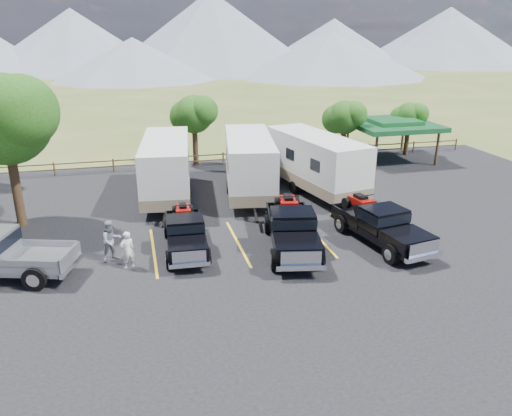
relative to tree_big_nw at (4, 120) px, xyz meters
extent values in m
plane|color=#475825|center=(12.55, -9.03, -5.60)|extent=(320.00, 320.00, 0.00)
cube|color=black|center=(12.55, -6.03, -5.58)|extent=(44.00, 34.00, 0.04)
cube|color=yellow|center=(6.55, -5.03, -5.55)|extent=(0.12, 5.50, 0.01)
cube|color=yellow|center=(10.55, -5.03, -5.55)|extent=(0.12, 5.50, 0.01)
cube|color=yellow|center=(14.55, -5.03, -5.55)|extent=(0.12, 5.50, 0.01)
cube|color=yellow|center=(18.55, -5.03, -5.55)|extent=(0.12, 5.50, 0.01)
cylinder|color=#322013|center=(0.05, -0.03, -3.36)|extent=(0.48, 0.48, 4.48)
sphere|color=#214C13|center=(0.05, -0.03, 0.00)|extent=(4.48, 4.48, 4.48)
sphere|color=#214C13|center=(1.01, -0.83, 0.48)|extent=(3.52, 3.52, 3.52)
cylinder|color=#322013|center=(21.55, 7.97, -4.20)|extent=(0.39, 0.39, 2.80)
sphere|color=#214C13|center=(21.55, 7.97, -2.10)|extent=(2.52, 2.52, 2.52)
sphere|color=#214C13|center=(22.09, 7.52, -1.83)|extent=(1.98, 1.98, 1.98)
sphere|color=#214C13|center=(21.04, 8.37, -2.28)|extent=(2.16, 2.16, 2.16)
cylinder|color=#322013|center=(27.55, 8.97, -4.34)|extent=(0.38, 0.38, 2.52)
sphere|color=#214C13|center=(27.55, 8.97, -2.45)|extent=(2.24, 2.24, 2.24)
sphere|color=#214C13|center=(28.03, 8.57, -2.21)|extent=(1.76, 1.76, 1.76)
sphere|color=#214C13|center=(27.10, 9.33, -2.61)|extent=(1.92, 1.92, 1.92)
cylinder|color=#322013|center=(10.55, 9.97, -4.06)|extent=(0.41, 0.41, 3.08)
sphere|color=#214C13|center=(10.55, 9.97, -1.75)|extent=(2.80, 2.80, 2.80)
sphere|color=#214C13|center=(11.15, 9.47, -1.45)|extent=(2.20, 2.20, 2.20)
sphere|color=#214C13|center=(9.99, 10.41, -1.95)|extent=(2.40, 2.40, 2.40)
cylinder|color=brown|center=(0.55, 9.47, -5.10)|extent=(0.12, 0.12, 1.00)
cylinder|color=brown|center=(4.55, 9.47, -5.10)|extent=(0.12, 0.12, 1.00)
cylinder|color=brown|center=(8.55, 9.47, -5.10)|extent=(0.12, 0.12, 1.00)
cylinder|color=brown|center=(12.55, 9.47, -5.10)|extent=(0.12, 0.12, 1.00)
cylinder|color=brown|center=(16.55, 9.47, -5.10)|extent=(0.12, 0.12, 1.00)
cylinder|color=brown|center=(20.55, 9.47, -5.10)|extent=(0.12, 0.12, 1.00)
cylinder|color=brown|center=(24.55, 9.47, -5.10)|extent=(0.12, 0.12, 1.00)
cylinder|color=brown|center=(28.55, 9.47, -5.10)|extent=(0.12, 0.12, 1.00)
cylinder|color=brown|center=(32.55, 9.47, -5.10)|extent=(0.12, 0.12, 1.00)
cube|color=brown|center=(14.55, 9.47, -5.15)|extent=(36.00, 0.06, 0.08)
cube|color=brown|center=(14.55, 9.47, -4.75)|extent=(36.00, 0.06, 0.08)
cylinder|color=brown|center=(23.05, 5.47, -4.30)|extent=(0.20, 0.20, 2.60)
cylinder|color=brown|center=(23.05, 10.47, -4.30)|extent=(0.20, 0.20, 2.60)
cylinder|color=brown|center=(28.05, 5.47, -4.30)|extent=(0.20, 0.20, 2.60)
cylinder|color=brown|center=(28.05, 10.47, -4.30)|extent=(0.20, 0.20, 2.60)
cube|color=#18572B|center=(25.55, 7.97, -2.85)|extent=(6.20, 6.20, 0.35)
cube|color=#18572B|center=(25.55, 7.97, -2.55)|extent=(3.50, 3.50, 0.35)
cone|color=slate|center=(-5.45, 102.97, 1.40)|extent=(44.00, 44.00, 14.00)
cone|color=slate|center=(26.55, 98.97, 3.40)|extent=(52.00, 52.00, 18.00)
cone|color=slate|center=(60.55, 104.97, 0.40)|extent=(40.00, 40.00, 12.00)
cone|color=slate|center=(92.55, 100.97, 1.90)|extent=(50.00, 50.00, 15.00)
cone|color=slate|center=(7.55, 77.97, -1.60)|extent=(32.00, 32.00, 8.00)
cone|color=slate|center=(47.55, 74.97, -1.10)|extent=(40.00, 40.00, 9.00)
cube|color=black|center=(8.04, -5.18, -5.00)|extent=(1.90, 5.11, 0.32)
cube|color=black|center=(7.95, -6.87, -4.67)|extent=(1.78, 1.68, 0.44)
cube|color=black|center=(8.03, -5.28, -4.37)|extent=(1.73, 1.46, 0.88)
cube|color=black|center=(8.03, -5.28, -4.23)|extent=(1.77, 1.52, 0.40)
cube|color=black|center=(8.13, -3.59, -4.76)|extent=(1.81, 2.21, 0.49)
cube|color=silver|center=(7.90, -7.77, -4.72)|extent=(1.41, 0.15, 0.49)
cube|color=silver|center=(7.89, -7.82, -5.05)|extent=(1.73, 0.25, 0.19)
cube|color=silver|center=(8.18, -2.54, -5.05)|extent=(1.73, 0.24, 0.19)
cylinder|color=black|center=(7.11, -6.88, -5.16)|extent=(0.31, 0.81, 0.79)
cylinder|color=black|center=(8.77, -6.97, -5.16)|extent=(0.31, 0.81, 0.79)
cylinder|color=black|center=(7.31, -3.39, -5.16)|extent=(0.31, 0.81, 0.79)
cylinder|color=black|center=(8.96, -3.48, -5.16)|extent=(0.31, 0.81, 0.79)
cube|color=maroon|center=(8.13, -3.59, -4.16)|extent=(0.68, 1.18, 0.31)
cube|color=black|center=(8.13, -3.59, -3.94)|extent=(0.39, 0.68, 0.16)
cube|color=maroon|center=(8.10, -4.08, -4.07)|extent=(0.72, 0.35, 0.19)
cylinder|color=black|center=(8.10, -3.99, -3.77)|extent=(0.80, 0.10, 0.05)
cylinder|color=black|center=(7.70, -4.06, -4.34)|extent=(0.26, 0.51, 0.49)
cylinder|color=black|center=(8.49, -4.10, -4.34)|extent=(0.26, 0.51, 0.49)
cylinder|color=black|center=(7.76, -3.09, -4.34)|extent=(0.26, 0.51, 0.49)
cylinder|color=black|center=(8.55, -3.13, -4.34)|extent=(0.26, 0.51, 0.49)
cube|color=black|center=(12.86, -6.29, -4.90)|extent=(3.05, 6.20, 0.38)
cube|color=black|center=(12.46, -8.25, -4.51)|extent=(2.33, 2.23, 0.52)
cube|color=black|center=(12.83, -6.42, -4.15)|extent=(2.24, 1.98, 1.04)
cube|color=black|center=(12.83, -6.42, -3.99)|extent=(2.29, 2.05, 0.47)
cube|color=black|center=(13.23, -4.45, -4.61)|extent=(2.45, 2.84, 0.57)
cube|color=silver|center=(12.26, -9.30, -4.57)|extent=(1.65, 0.41, 0.57)
cube|color=silver|center=(12.24, -9.36, -4.96)|extent=(2.04, 0.58, 0.23)
cube|color=silver|center=(13.47, -3.23, -4.96)|extent=(2.04, 0.56, 0.23)
cylinder|color=black|center=(11.49, -8.12, -5.09)|extent=(0.49, 0.98, 0.94)
cylinder|color=black|center=(13.41, -8.51, -5.09)|extent=(0.49, 0.98, 0.94)
cylinder|color=black|center=(12.30, -4.08, -5.09)|extent=(0.49, 0.98, 0.94)
cylinder|color=black|center=(14.22, -4.46, -5.09)|extent=(0.49, 0.98, 0.94)
cube|color=maroon|center=(13.23, -4.45, -3.91)|extent=(0.98, 1.47, 0.36)
cube|color=black|center=(13.23, -4.45, -3.65)|extent=(0.56, 0.85, 0.19)
cube|color=maroon|center=(13.11, -5.02, -3.81)|extent=(0.89, 0.52, 0.23)
cylinder|color=black|center=(13.13, -4.91, -3.44)|extent=(0.93, 0.25, 0.06)
cylinder|color=black|center=(12.65, -4.92, -4.12)|extent=(0.38, 0.63, 0.58)
cylinder|color=black|center=(13.57, -5.11, -4.12)|extent=(0.38, 0.63, 0.58)
cylinder|color=black|center=(12.88, -3.80, -4.12)|extent=(0.38, 0.63, 0.58)
cylinder|color=black|center=(13.80, -3.98, -4.12)|extent=(0.38, 0.63, 0.58)
cube|color=black|center=(17.17, -6.73, -4.93)|extent=(2.76, 5.89, 0.36)
cube|color=black|center=(17.49, -8.61, -4.56)|extent=(2.18, 2.09, 0.50)
cube|color=black|center=(17.19, -6.85, -4.22)|extent=(2.10, 1.84, 0.99)
cube|color=black|center=(17.19, -6.85, -4.07)|extent=(2.15, 1.91, 0.45)
cube|color=black|center=(16.87, -4.97, -4.66)|extent=(2.28, 2.67, 0.55)
cube|color=silver|center=(17.66, -9.61, -4.61)|extent=(1.58, 0.35, 0.55)
cube|color=silver|center=(17.67, -9.67, -4.99)|extent=(1.95, 0.51, 0.22)
cube|color=silver|center=(16.66, -3.80, -4.99)|extent=(1.95, 0.49, 0.22)
cylinder|color=black|center=(16.58, -8.83, -5.11)|extent=(0.45, 0.93, 0.89)
cylinder|color=black|center=(18.42, -8.51, -5.11)|extent=(0.45, 0.93, 0.89)
cylinder|color=black|center=(15.92, -4.95, -5.11)|extent=(0.45, 0.93, 0.89)
cylinder|color=black|center=(17.76, -4.64, -5.11)|extent=(0.45, 0.93, 0.89)
cube|color=maroon|center=(16.87, -4.97, -3.99)|extent=(0.90, 1.39, 0.35)
cube|color=black|center=(16.87, -4.97, -3.74)|extent=(0.52, 0.80, 0.18)
cube|color=maroon|center=(16.96, -5.51, -3.89)|extent=(0.84, 0.48, 0.22)
cylinder|color=black|center=(16.94, -5.41, -3.54)|extent=(0.89, 0.21, 0.06)
cylinder|color=black|center=(16.52, -5.58, -4.19)|extent=(0.35, 0.59, 0.56)
cylinder|color=black|center=(17.40, -5.43, -4.19)|extent=(0.35, 0.59, 0.56)
cylinder|color=black|center=(16.33, -4.51, -4.19)|extent=(0.35, 0.59, 0.56)
cylinder|color=black|center=(17.21, -4.36, -4.19)|extent=(0.35, 0.59, 0.56)
cube|color=white|center=(7.85, 2.61, -3.46)|extent=(3.58, 8.52, 2.98)
cube|color=#7E6F57|center=(7.85, 2.61, -4.62)|extent=(3.61, 8.57, 0.66)
cube|color=black|center=(6.28, 0.71, -3.16)|extent=(0.14, 0.99, 0.66)
cube|color=black|center=(8.94, 0.40, -3.16)|extent=(0.14, 0.99, 0.66)
cylinder|color=black|center=(6.65, 3.08, -5.17)|extent=(0.36, 0.80, 0.77)
cylinder|color=black|center=(9.12, 2.79, -5.17)|extent=(0.36, 0.80, 0.77)
cube|color=black|center=(7.26, -2.49, -5.01)|extent=(0.36, 1.99, 0.11)
cube|color=white|center=(12.81, 2.09, -3.44)|extent=(4.03, 8.68, 3.01)
cube|color=#7E6F57|center=(12.81, 2.09, -4.61)|extent=(4.06, 8.73, 0.67)
cube|color=black|center=(11.13, 0.26, -3.14)|extent=(0.19, 0.99, 0.67)
cube|color=black|center=(13.79, -0.19, -3.14)|extent=(0.19, 0.99, 0.67)
cylinder|color=black|center=(11.63, 2.63, -5.17)|extent=(0.40, 0.82, 0.78)
cylinder|color=black|center=(14.10, 2.21, -5.17)|extent=(0.40, 0.82, 0.78)
cube|color=black|center=(11.95, -3.01, -5.00)|extent=(0.47, 2.00, 0.11)
cube|color=white|center=(16.88, 1.55, -3.46)|extent=(4.24, 8.65, 2.99)
cube|color=#7E6F57|center=(16.88, 1.55, -4.62)|extent=(4.28, 8.70, 0.66)
cube|color=black|center=(15.98, -0.75, -3.16)|extent=(0.22, 0.98, 0.66)
cube|color=black|center=(18.61, -0.22, -3.16)|extent=(0.22, 0.98, 0.66)
cylinder|color=black|center=(15.59, 1.62, -5.17)|extent=(0.42, 0.81, 0.77)
cylinder|color=black|center=(18.04, 2.12, -5.17)|extent=(0.42, 0.81, 0.77)
cube|color=black|center=(17.90, -3.49, -5.00)|extent=(0.52, 1.98, 0.11)
cube|color=gray|center=(1.94, -6.51, -4.59)|extent=(3.06, 2.73, 0.59)
cube|color=silver|center=(3.17, -6.89, -4.95)|extent=(0.79, 2.06, 0.24)
cylinder|color=black|center=(2.42, -5.60, -5.07)|extent=(1.02, 0.59, 0.96)
cylinder|color=black|center=(1.83, -7.53, -5.07)|extent=(1.02, 0.59, 0.96)
imported|color=silver|center=(5.42, -6.47, -4.71)|extent=(0.72, 0.60, 1.70)
imported|color=gray|center=(4.75, -5.47, -4.62)|extent=(1.13, 1.03, 1.88)
camera|label=1|loc=(6.02, -26.60, 4.25)|focal=35.00mm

